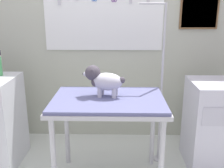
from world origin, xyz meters
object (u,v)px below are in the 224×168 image
at_px(grooming_table, 108,107).
at_px(cabinet_right, 223,124).
at_px(grooming_arm, 160,93).
at_px(dog, 103,80).

distance_m(grooming_table, cabinet_right, 1.20).
relative_size(grooming_table, grooming_arm, 0.61).
height_order(grooming_table, dog, dog).
xyz_separation_m(grooming_table, cabinet_right, (1.12, 0.30, -0.29)).
relative_size(dog, cabinet_right, 0.42).
bearing_deg(grooming_arm, grooming_table, -144.42).
xyz_separation_m(grooming_table, dog, (-0.05, 0.06, 0.22)).
height_order(dog, cabinet_right, dog).
height_order(grooming_arm, dog, grooming_arm).
distance_m(grooming_table, dog, 0.24).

